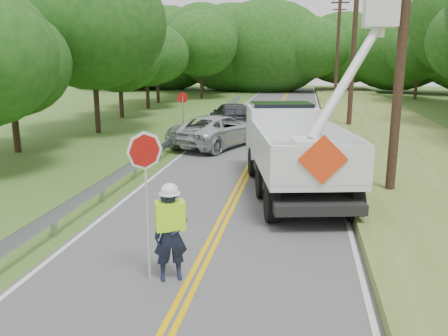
# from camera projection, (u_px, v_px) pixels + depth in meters

# --- Properties ---
(road) EXTENTS (7.20, 96.00, 0.03)m
(road) POSITION_uv_depth(u_px,v_px,m) (254.00, 159.00, 20.97)
(road) COLOR #535456
(road) RESTS_ON ground
(guardrail) EXTENTS (0.18, 48.00, 0.77)m
(guardrail) POSITION_uv_depth(u_px,v_px,m) (172.00, 141.00, 22.36)
(guardrail) COLOR #9B9FA3
(guardrail) RESTS_ON ground
(utility_poles) EXTENTS (1.60, 43.30, 10.00)m
(utility_poles) POSITION_uv_depth(u_px,v_px,m) (369.00, 40.00, 21.82)
(utility_poles) COLOR black
(utility_poles) RESTS_ON ground
(tall_grass_verge) EXTENTS (7.00, 96.00, 0.30)m
(tall_grass_verge) POSITION_uv_depth(u_px,v_px,m) (421.00, 162.00, 19.78)
(tall_grass_verge) COLOR #4F6C28
(tall_grass_verge) RESTS_ON ground
(treeline_left) EXTENTS (10.26, 56.78, 10.72)m
(treeline_left) POSITION_uv_depth(u_px,v_px,m) (150.00, 43.00, 37.85)
(treeline_left) COLOR #332319
(treeline_left) RESTS_ON ground
(treeline_horizon) EXTENTS (57.56, 14.98, 12.30)m
(treeline_horizon) POSITION_uv_depth(u_px,v_px,m) (277.00, 48.00, 60.48)
(treeline_horizon) COLOR #184813
(treeline_horizon) RESTS_ON ground
(flagger) EXTENTS (1.12, 0.76, 3.11)m
(flagger) POSITION_uv_depth(u_px,v_px,m) (170.00, 229.00, 9.45)
(flagger) COLOR #191E33
(flagger) RESTS_ON road
(bucket_truck) EXTENTS (4.97, 8.21, 7.53)m
(bucket_truck) POSITION_uv_depth(u_px,v_px,m) (294.00, 139.00, 16.53)
(bucket_truck) COLOR black
(bucket_truck) RESTS_ON road
(suv_silver) EXTENTS (4.70, 6.40, 1.62)m
(suv_silver) POSITION_uv_depth(u_px,v_px,m) (218.00, 130.00, 23.82)
(suv_silver) COLOR silver
(suv_silver) RESTS_ON road
(suv_darkgrey) EXTENTS (3.89, 5.97, 1.61)m
(suv_darkgrey) POSITION_uv_depth(u_px,v_px,m) (232.00, 116.00, 29.64)
(suv_darkgrey) COLOR #37383F
(suv_darkgrey) RESTS_ON road
(stop_sign_permanent) EXTENTS (0.51, 0.31, 2.70)m
(stop_sign_permanent) POSITION_uv_depth(u_px,v_px,m) (183.00, 109.00, 24.39)
(stop_sign_permanent) COLOR #9B9FA3
(stop_sign_permanent) RESTS_ON ground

